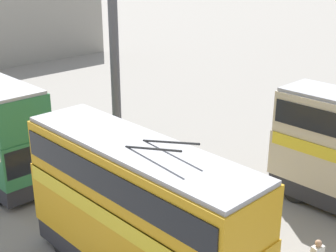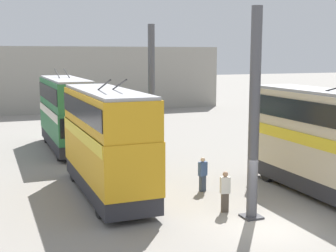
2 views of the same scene
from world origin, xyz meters
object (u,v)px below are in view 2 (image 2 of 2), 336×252
at_px(bus_left_near, 329,137).
at_px(person_aisle_midway, 203,173).
at_px(oil_drum, 150,171).
at_px(person_aisle_foreground, 225,190).
at_px(bus_right_mid, 66,109).
at_px(bus_right_near, 106,136).

xyz_separation_m(bus_left_near, person_aisle_midway, (2.99, 5.11, -1.98)).
bearing_deg(oil_drum, person_aisle_foreground, -169.52).
xyz_separation_m(bus_right_mid, person_aisle_foreground, (-16.04, -4.13, -1.93)).
bearing_deg(bus_right_mid, bus_right_near, 180.00).
relative_size(bus_right_near, bus_right_mid, 0.95).
xyz_separation_m(person_aisle_foreground, oil_drum, (6.42, 1.19, -0.56)).
relative_size(bus_right_mid, person_aisle_midway, 5.53).
height_order(bus_left_near, oil_drum, bus_left_near).
height_order(bus_right_near, oil_drum, bus_right_near).
distance_m(bus_left_near, bus_right_mid, 18.60).
relative_size(bus_right_near, person_aisle_midway, 5.27).
xyz_separation_m(bus_left_near, person_aisle_foreground, (-0.16, 5.55, -1.94)).
xyz_separation_m(bus_right_near, person_aisle_midway, (-1.11, -4.58, -2.01)).
bearing_deg(bus_right_near, person_aisle_foreground, -135.84).
relative_size(bus_left_near, bus_right_near, 1.06).
distance_m(person_aisle_midway, person_aisle_foreground, 3.18).
xyz_separation_m(bus_left_near, oil_drum, (6.26, 6.74, -2.49)).
height_order(bus_right_mid, oil_drum, bus_right_mid).
bearing_deg(person_aisle_foreground, person_aisle_midway, -175.32).
bearing_deg(person_aisle_midway, bus_left_near, 46.33).
bearing_deg(bus_right_mid, oil_drum, -162.98).
bearing_deg(bus_left_near, bus_right_near, 67.07).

